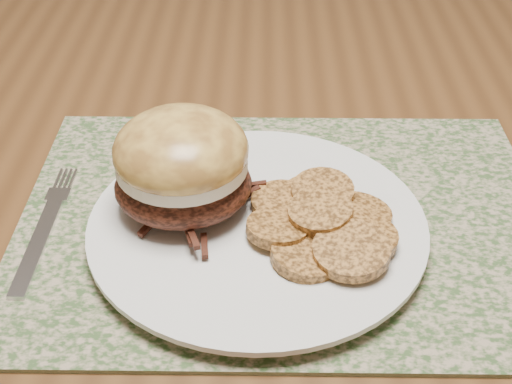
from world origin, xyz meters
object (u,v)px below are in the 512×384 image
at_px(dining_table, 281,201).
at_px(fork, 46,226).
at_px(dinner_plate, 257,228).
at_px(pork_sandwich, 182,165).

xyz_separation_m(dining_table, fork, (-0.20, -0.15, 0.09)).
height_order(dining_table, dinner_plate, dinner_plate).
bearing_deg(pork_sandwich, fork, 178.99).
bearing_deg(dinner_plate, dining_table, 81.54).
distance_m(pork_sandwich, fork, 0.13).
xyz_separation_m(pork_sandwich, fork, (-0.12, -0.01, -0.06)).
distance_m(dinner_plate, fork, 0.18).
bearing_deg(dining_table, pork_sandwich, -121.36).
bearing_deg(dinner_plate, fork, 177.31).
bearing_deg(dinner_plate, pork_sandwich, 162.77).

